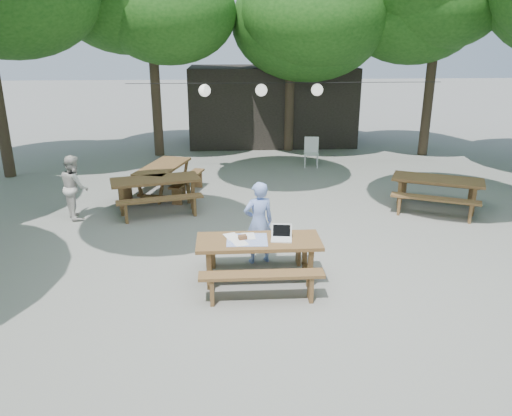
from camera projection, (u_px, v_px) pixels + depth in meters
The scene contains 12 objects.
ground at pixel (295, 255), 9.26m from camera, with size 80.00×80.00×0.00m, color slate.
pavilion at pixel (271, 105), 18.74m from camera, with size 6.00×3.00×2.80m, color black.
main_picnic_table at pixel (259, 260), 8.13m from camera, with size 2.00×1.58×0.75m.
picnic_table_nw at pixel (156, 194), 11.58m from camera, with size 2.24×2.01×0.75m.
picnic_table_ne at pixel (436, 193), 11.59m from camera, with size 2.39×2.23×0.75m.
picnic_table_far_w at pixel (164, 179), 12.74m from camera, with size 2.05×2.27×0.75m.
woman at pixel (259, 223), 8.76m from camera, with size 0.54×0.36×1.49m, color #7E9AE7.
second_person at pixel (75, 187), 10.97m from camera, with size 0.69×0.54×1.42m, color beige.
plastic_chair at pixel (311, 158), 15.47m from camera, with size 0.50×0.50×0.90m.
laptop at pixel (281, 235), 8.02m from camera, with size 0.36×0.30×0.24m.
tabletop_clutter at pixel (246, 239), 8.00m from camera, with size 0.73×0.61×0.08m.
paper_lanterns at pixel (262, 90), 14.13m from camera, with size 9.00×0.34×0.38m.
Camera 1 is at (-1.25, -8.41, 3.85)m, focal length 35.00 mm.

